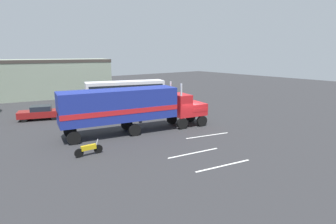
% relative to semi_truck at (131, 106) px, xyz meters
% --- Properties ---
extents(ground_plane, '(120.00, 120.00, 0.00)m').
position_rel_semi_truck_xyz_m(ground_plane, '(5.62, -1.57, -2.52)').
color(ground_plane, '#2D2D30').
extents(lane_stripe_near, '(4.31, 1.19, 0.01)m').
position_rel_semi_truck_xyz_m(lane_stripe_near, '(4.93, -5.07, -2.52)').
color(lane_stripe_near, silver).
rests_on(lane_stripe_near, ground_plane).
extents(lane_stripe_mid, '(4.37, 0.88, 0.01)m').
position_rel_semi_truck_xyz_m(lane_stripe_mid, '(0.90, -7.52, -2.52)').
color(lane_stripe_mid, silver).
rests_on(lane_stripe_mid, ground_plane).
extents(lane_stripe_far, '(4.35, 0.98, 0.01)m').
position_rel_semi_truck_xyz_m(lane_stripe_far, '(0.87, -10.46, -2.52)').
color(lane_stripe_far, silver).
rests_on(lane_stripe_far, ground_plane).
extents(semi_truck, '(14.37, 5.19, 4.50)m').
position_rel_semi_truck_xyz_m(semi_truck, '(0.00, 0.00, 0.00)').
color(semi_truck, red).
rests_on(semi_truck, ground_plane).
extents(person_bystander, '(0.36, 0.47, 1.63)m').
position_rel_semi_truck_xyz_m(person_bystander, '(2.58, 2.62, -1.63)').
color(person_bystander, black).
rests_on(person_bystander, ground_plane).
extents(parked_bus, '(11.27, 5.56, 3.40)m').
position_rel_semi_truck_xyz_m(parked_bus, '(6.44, 12.58, -0.46)').
color(parked_bus, silver).
rests_on(parked_bus, ground_plane).
extents(parked_car, '(4.75, 3.14, 1.57)m').
position_rel_semi_truck_xyz_m(parked_car, '(-5.50, 10.75, -1.72)').
color(parked_car, maroon).
rests_on(parked_car, ground_plane).
extents(motorcycle, '(2.11, 0.27, 1.12)m').
position_rel_semi_truck_xyz_m(motorcycle, '(-5.45, -3.13, -2.04)').
color(motorcycle, black).
rests_on(motorcycle, ground_plane).
extents(building_backdrop, '(21.15, 9.82, 6.27)m').
position_rel_semi_truck_xyz_m(building_backdrop, '(-0.57, 26.49, 0.83)').
color(building_backdrop, gray).
rests_on(building_backdrop, ground_plane).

